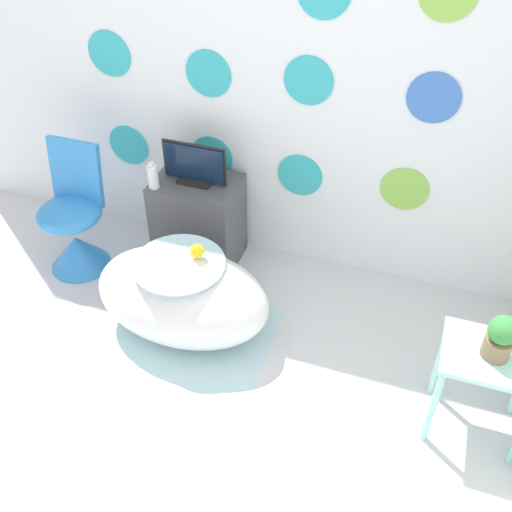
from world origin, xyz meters
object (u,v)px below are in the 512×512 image
vase (153,176)px  potted_plant_left (501,337)px  bathtub (182,296)px  chair (75,231)px  tv (194,166)px

vase → potted_plant_left: bearing=-18.1°
bathtub → chair: 0.89m
tv → potted_plant_left: (1.69, -0.75, -0.05)m
vase → potted_plant_left: (1.89, -0.62, -0.01)m
bathtub → potted_plant_left: size_ratio=4.43×
chair → vase: (0.47, 0.19, 0.37)m
bathtub → chair: chair is taller
tv → bathtub: bearing=-74.9°
vase → bathtub: bearing=-52.8°
chair → potted_plant_left: size_ratio=3.68×
bathtub → tv: tv is taller
potted_plant_left → tv: bearing=156.1°
tv → potted_plant_left: bearing=-23.9°
tv → vase: 0.24m
bathtub → potted_plant_left: bearing=-5.2°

